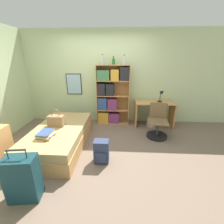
{
  "coord_description": "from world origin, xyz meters",
  "views": [
    {
      "loc": [
        0.5,
        -2.83,
        1.83
      ],
      "look_at": [
        0.33,
        0.19,
        0.75
      ],
      "focal_mm": 24.0,
      "sensor_mm": 36.0,
      "label": 1
    }
  ],
  "objects": [
    {
      "name": "bottle_brown",
      "position": [
        0.3,
        1.39,
        1.76
      ],
      "size": [
        0.08,
        0.08,
        0.21
      ],
      "color": "#1E6B2D",
      "rests_on": "bookcase"
    },
    {
      "name": "desk_lamp",
      "position": [
        1.62,
        1.22,
        0.94
      ],
      "size": [
        0.19,
        0.14,
        0.36
      ],
      "color": "black",
      "rests_on": "desk"
    },
    {
      "name": "bookcase",
      "position": [
        0.21,
        1.34,
        0.84
      ],
      "size": [
        0.92,
        0.31,
        1.68
      ],
      "color": "tan",
      "rests_on": "ground_plane"
    },
    {
      "name": "backpack",
      "position": [
        0.17,
        -0.49,
        0.22
      ],
      "size": [
        0.27,
        0.22,
        0.44
      ],
      "color": "#2D3856",
      "rests_on": "ground_plane"
    },
    {
      "name": "wall_back",
      "position": [
        -0.0,
        1.55,
        1.3
      ],
      "size": [
        10.0,
        0.09,
        2.6
      ],
      "color": "beige",
      "rests_on": "ground_plane"
    },
    {
      "name": "desk",
      "position": [
        1.46,
        1.22,
        0.49
      ],
      "size": [
        1.06,
        0.56,
        0.71
      ],
      "color": "tan",
      "rests_on": "ground_plane"
    },
    {
      "name": "waste_bin",
      "position": [
        1.4,
        1.17,
        0.14
      ],
      "size": [
        0.26,
        0.26,
        0.28
      ],
      "color": "#B7B2A8",
      "rests_on": "ground_plane"
    },
    {
      "name": "bottle_clear",
      "position": [
        0.59,
        1.33,
        1.78
      ],
      "size": [
        0.07,
        0.07,
        0.25
      ],
      "color": "#B7BCC1",
      "rests_on": "bookcase"
    },
    {
      "name": "suitcase",
      "position": [
        -0.78,
        -1.32,
        0.33
      ],
      "size": [
        0.43,
        0.3,
        0.78
      ],
      "color": "#143842",
      "rests_on": "ground_plane"
    },
    {
      "name": "bottle_green",
      "position": [
        0.01,
        1.36,
        1.78
      ],
      "size": [
        0.07,
        0.07,
        0.27
      ],
      "color": "#B7BCC1",
      "rests_on": "bookcase"
    },
    {
      "name": "desk_chair",
      "position": [
        1.43,
        0.57,
        0.25
      ],
      "size": [
        0.51,
        0.51,
        0.82
      ],
      "color": "black",
      "rests_on": "ground_plane"
    },
    {
      "name": "book_stack_on_bed",
      "position": [
        -0.89,
        -0.4,
        0.49
      ],
      "size": [
        0.34,
        0.38,
        0.1
      ],
      "color": "silver",
      "rests_on": "bed"
    },
    {
      "name": "ground_plane",
      "position": [
        0.0,
        0.0,
        0.0
      ],
      "size": [
        14.0,
        14.0,
        0.0
      ],
      "primitive_type": "plane",
      "color": "#756051"
    },
    {
      "name": "bed",
      "position": [
        -0.8,
        0.02,
        0.22
      ],
      "size": [
        1.04,
        1.94,
        0.44
      ],
      "color": "tan",
      "rests_on": "ground_plane"
    },
    {
      "name": "handbag",
      "position": [
        -0.88,
        0.09,
        0.57
      ],
      "size": [
        0.33,
        0.17,
        0.39
      ],
      "color": "#93704C",
      "rests_on": "bed"
    }
  ]
}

